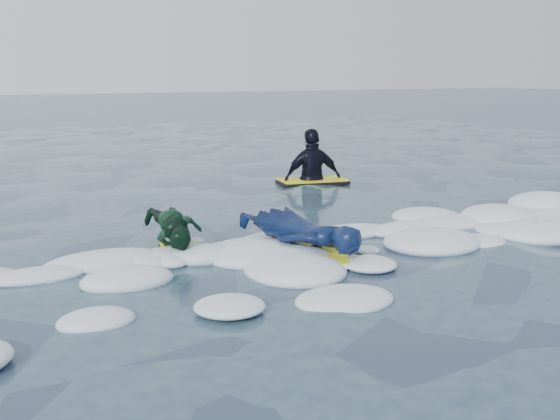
{
  "coord_description": "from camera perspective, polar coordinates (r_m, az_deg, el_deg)",
  "views": [
    {
      "loc": [
        -3.81,
        -5.63,
        2.04
      ],
      "look_at": [
        -0.19,
        1.6,
        0.43
      ],
      "focal_mm": 45.0,
      "sensor_mm": 36.0,
      "label": 1
    }
  ],
  "objects": [
    {
      "name": "ground",
      "position": [
        7.1,
        7.2,
        -5.53
      ],
      "size": [
        120.0,
        120.0,
        0.0
      ],
      "primitive_type": "plane",
      "color": "#19293E",
      "rests_on": "ground"
    },
    {
      "name": "foam_band",
      "position": [
        7.95,
        3.06,
        -3.64
      ],
      "size": [
        12.0,
        3.1,
        0.3
      ],
      "primitive_type": null,
      "color": "white",
      "rests_on": "ground"
    },
    {
      "name": "prone_child_unit",
      "position": [
        8.12,
        -8.44,
        -1.66
      ],
      "size": [
        0.79,
        1.3,
        0.48
      ],
      "rotation": [
        0.0,
        0.0,
        1.37
      ],
      "color": "black",
      "rests_on": "ground"
    },
    {
      "name": "prone_woman_unit",
      "position": [
        7.88,
        1.91,
        -1.94
      ],
      "size": [
        1.01,
        1.89,
        0.47
      ],
      "rotation": [
        0.0,
        0.0,
        1.61
      ],
      "color": "black",
      "rests_on": "ground"
    },
    {
      "name": "waiting_rider_unit",
      "position": [
        12.85,
        2.66,
        2.47
      ],
      "size": [
        1.34,
        0.87,
        1.87
      ],
      "rotation": [
        0.0,
        0.0,
        -0.16
      ],
      "color": "black",
      "rests_on": "ground"
    }
  ]
}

